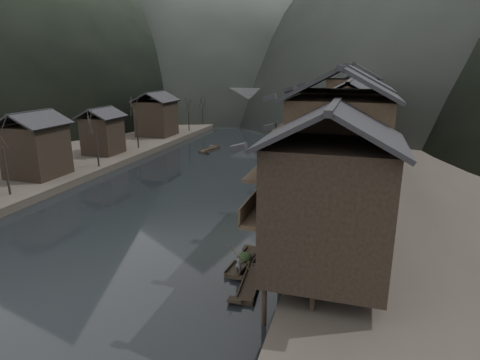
% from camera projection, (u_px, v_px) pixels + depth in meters
% --- Properties ---
extents(water, '(300.00, 300.00, 0.00)m').
position_uv_depth(water, '(141.00, 230.00, 37.24)').
color(water, black).
rests_on(water, ground).
extents(right_bank, '(40.00, 200.00, 1.80)m').
position_uv_depth(right_bank, '(464.00, 155.00, 64.12)').
color(right_bank, '#2D2823').
rests_on(right_bank, ground).
extents(left_bank, '(40.00, 200.00, 1.20)m').
position_uv_depth(left_bank, '(91.00, 135.00, 83.54)').
color(left_bank, '#2D2823').
rests_on(left_bank, ground).
extents(stilt_houses, '(9.00, 67.60, 15.24)m').
position_uv_depth(stilt_houses, '(348.00, 117.00, 47.53)').
color(stilt_houses, black).
rests_on(stilt_houses, ground).
extents(left_houses, '(8.10, 53.20, 8.73)m').
position_uv_depth(left_houses, '(86.00, 128.00, 59.83)').
color(left_houses, black).
rests_on(left_houses, left_bank).
extents(bare_trees, '(3.94, 72.36, 7.88)m').
position_uv_depth(bare_trees, '(94.00, 125.00, 56.09)').
color(bare_trees, black).
rests_on(bare_trees, left_bank).
extents(moored_sampans, '(2.50, 60.31, 0.47)m').
position_uv_depth(moored_sampans, '(303.00, 181.00, 52.25)').
color(moored_sampans, black).
rests_on(moored_sampans, water).
extents(midriver_boats, '(13.51, 38.02, 0.45)m').
position_uv_depth(midriver_boats, '(256.00, 134.00, 86.90)').
color(midriver_boats, black).
rests_on(midriver_boats, water).
extents(stone_bridge, '(40.00, 6.00, 9.00)m').
position_uv_depth(stone_bridge, '(285.00, 104.00, 102.06)').
color(stone_bridge, '#4C4C4F').
rests_on(stone_bridge, ground).
extents(hero_sampan, '(1.56, 5.41, 0.44)m').
position_uv_depth(hero_sampan, '(243.00, 262.00, 30.83)').
color(hero_sampan, black).
rests_on(hero_sampan, water).
extents(cargo_heap, '(1.18, 1.54, 0.71)m').
position_uv_depth(cargo_heap, '(244.00, 253.00, 30.90)').
color(cargo_heap, black).
rests_on(cargo_heap, hero_sampan).
extents(boatman, '(0.63, 0.48, 1.56)m').
position_uv_depth(boatman, '(239.00, 261.00, 28.78)').
color(boatman, '#4E4E50').
rests_on(boatman, hero_sampan).
extents(bamboo_pole, '(1.36, 1.92, 3.08)m').
position_uv_depth(bamboo_pole, '(241.00, 231.00, 28.08)').
color(bamboo_pole, '#8C7A51').
rests_on(bamboo_pole, boatman).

